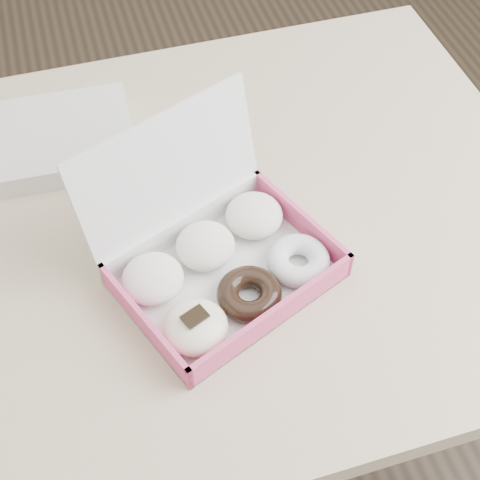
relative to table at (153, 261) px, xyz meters
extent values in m
plane|color=black|center=(0.00, 0.00, -0.67)|extent=(4.00, 4.00, 0.00)
cube|color=tan|center=(0.00, 0.00, 0.06)|extent=(1.20, 0.80, 0.04)
cylinder|color=tan|center=(0.55, 0.35, -0.32)|extent=(0.05, 0.05, 0.71)
cube|color=silver|center=(0.08, -0.12, 0.08)|extent=(0.32, 0.28, 0.01)
cube|color=#D64673|center=(0.12, -0.21, 0.10)|extent=(0.25, 0.11, 0.04)
cube|color=silver|center=(0.05, -0.03, 0.10)|extent=(0.25, 0.11, 0.04)
cube|color=#D64673|center=(-0.04, -0.17, 0.10)|extent=(0.08, 0.18, 0.04)
cube|color=#D64673|center=(0.21, -0.07, 0.10)|extent=(0.08, 0.18, 0.04)
cube|color=silver|center=(0.04, -0.01, 0.18)|extent=(0.27, 0.15, 0.19)
ellipsoid|color=white|center=(-0.01, -0.11, 0.11)|extent=(0.10, 0.10, 0.04)
ellipsoid|color=white|center=(0.07, -0.08, 0.11)|extent=(0.10, 0.10, 0.04)
ellipsoid|color=white|center=(0.15, -0.04, 0.11)|extent=(0.10, 0.10, 0.04)
ellipsoid|color=#F2E6BD|center=(0.02, -0.19, 0.11)|extent=(0.10, 0.10, 0.04)
cube|color=black|center=(0.02, -0.19, 0.13)|extent=(0.04, 0.03, 0.00)
torus|color=black|center=(0.10, -0.16, 0.10)|extent=(0.11, 0.11, 0.03)
torus|color=white|center=(0.18, -0.13, 0.10)|extent=(0.11, 0.11, 0.03)
cube|color=silver|center=(-0.10, 0.20, 0.10)|extent=(0.24, 0.19, 0.04)
camera|label=1|loc=(-0.04, -0.61, 0.81)|focal=50.00mm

